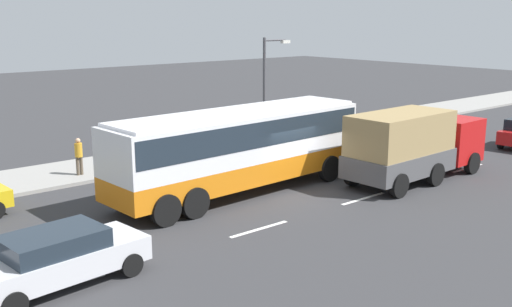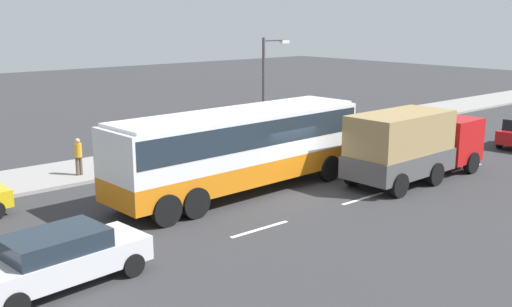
% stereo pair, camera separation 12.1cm
% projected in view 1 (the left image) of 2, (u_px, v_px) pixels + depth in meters
% --- Properties ---
extents(ground_plane, '(120.00, 120.00, 0.00)m').
position_uv_depth(ground_plane, '(291.00, 191.00, 23.96)').
color(ground_plane, '#333335').
extents(sidewalk_curb, '(80.00, 4.00, 0.15)m').
position_uv_depth(sidewalk_curb, '(179.00, 154.00, 30.03)').
color(sidewalk_curb, gray).
rests_on(sidewalk_curb, ground_plane).
extents(lane_centreline, '(44.24, 0.16, 0.01)m').
position_uv_depth(lane_centreline, '(421.00, 182.00, 25.22)').
color(lane_centreline, white).
rests_on(lane_centreline, ground_plane).
extents(coach_bus, '(11.19, 3.19, 3.28)m').
position_uv_depth(coach_bus, '(240.00, 142.00, 23.21)').
color(coach_bus, orange).
rests_on(coach_bus, ground_plane).
extents(cargo_truck, '(7.31, 2.67, 2.99)m').
position_uv_depth(cargo_truck, '(414.00, 144.00, 25.14)').
color(cargo_truck, red).
rests_on(cargo_truck, ground_plane).
extents(car_silver_hatch, '(4.63, 2.20, 1.48)m').
position_uv_depth(car_silver_hatch, '(58.00, 257.00, 15.33)').
color(car_silver_hatch, silver).
rests_on(car_silver_hatch, ground_plane).
extents(pedestrian_near_curb, '(0.32, 0.32, 1.61)m').
position_uv_depth(pedestrian_near_curb, '(79.00, 154.00, 25.57)').
color(pedestrian_near_curb, brown).
rests_on(pedestrian_near_curb, sidewalk_curb).
extents(pedestrian_at_crossing, '(0.32, 0.32, 1.53)m').
position_uv_depth(pedestrian_at_crossing, '(270.00, 126.00, 32.50)').
color(pedestrian_at_crossing, '#38334C').
rests_on(pedestrian_at_crossing, sidewalk_curb).
extents(street_lamp, '(1.78, 0.24, 5.61)m').
position_uv_depth(street_lamp, '(267.00, 83.00, 31.03)').
color(street_lamp, '#47474C').
rests_on(street_lamp, sidewalk_curb).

